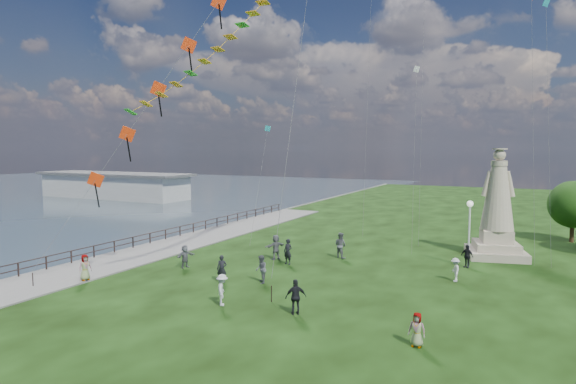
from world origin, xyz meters
The scene contains 18 objects.
waterfront centered at (-15.24, 8.99, -0.06)m, with size 200.00×200.00×1.51m.
pier_pavilion centered at (-52.00, 42.00, 1.84)m, with size 30.00×8.00×4.40m.
statue centered at (10.69, 20.07, 3.13)m, with size 4.91×4.91×8.28m.
lamppost centered at (9.16, 15.80, 3.37)m, with size 0.43×0.43×4.68m.
person_0 centered at (-4.05, 4.95, 0.85)m, with size 0.62×0.41×1.71m, color black.
person_1 centered at (-1.80, 5.90, 0.86)m, with size 0.84×0.52×1.73m, color #595960.
person_2 centered at (-1.57, 1.35, 0.83)m, with size 1.08×0.56×1.67m, color silver.
person_3 centered at (2.53, 1.81, 0.89)m, with size 1.05×0.54×1.79m, color black.
person_4 centered at (8.74, 0.56, 0.73)m, with size 0.71×0.44×1.45m, color #595960.
person_5 centered at (-8.44, 6.88, 0.80)m, with size 1.48×0.64×1.59m, color #595960.
person_6 centered at (-2.49, 10.97, 0.91)m, with size 0.67×0.44×1.83m, color black.
person_7 centered at (0.17, 14.52, 0.97)m, with size 0.94×0.58×1.94m, color #595960.
person_8 centered at (8.83, 11.61, 0.74)m, with size 0.96×0.50×1.49m, color silver.
person_9 centered at (9.08, 15.68, 0.81)m, with size 0.95×0.48×1.62m, color black.
person_10 centered at (-11.74, 1.29, 0.81)m, with size 0.79×0.49×1.62m, color #595960.
person_11 centered at (-3.99, 11.93, 0.93)m, with size 1.72×0.74×1.85m, color #595960.
red_kite_train centered at (-7.45, 4.61, 12.87)m, with size 10.12×9.35×20.74m.
small_kites centered at (4.20, 23.22, 14.92)m, with size 23.70×13.80×25.14m.
Camera 1 is at (12.60, -19.27, 8.28)m, focal length 30.00 mm.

